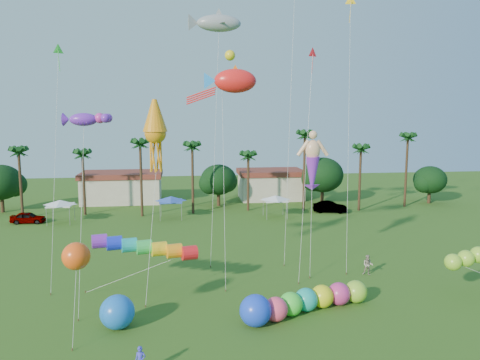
{
  "coord_description": "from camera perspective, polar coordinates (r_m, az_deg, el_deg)",
  "views": [
    {
      "loc": [
        -4.31,
        -25.11,
        14.1
      ],
      "look_at": [
        0.0,
        10.0,
        9.0
      ],
      "focal_mm": 35.0,
      "sensor_mm": 36.0,
      "label": 1
    }
  ],
  "objects": [
    {
      "name": "delta_kite_green",
      "position": [
        42.53,
        -21.29,
        13.87
      ],
      "size": [
        0.95,
        5.32,
        19.75
      ],
      "color": "#37EC38",
      "rests_on": "ground"
    },
    {
      "name": "orange_ball_kite",
      "position": [
        30.39,
        -19.34,
        -8.76
      ],
      "size": [
        2.02,
        2.23,
        6.33
      ],
      "color": "#FF5414",
      "rests_on": "ground"
    },
    {
      "name": "green_worm",
      "position": [
        39.2,
        24.54,
        -9.1
      ],
      "size": [
        10.61,
        3.96,
        3.7
      ],
      "color": "#8FCE2D",
      "rests_on": "ground"
    },
    {
      "name": "spectator_b",
      "position": [
        43.02,
        15.32,
        -9.96
      ],
      "size": [
        1.09,
        1.0,
        1.8
      ],
      "primitive_type": "imported",
      "rotation": [
        0.0,
        0.0,
        -0.45
      ],
      "color": "gray",
      "rests_on": "ground"
    },
    {
      "name": "caterpillar_inflatable",
      "position": [
        34.3,
        7.46,
        -14.5
      ],
      "size": [
        10.3,
        5.19,
        2.15
      ],
      "rotation": [
        0.0,
        0.0,
        0.37
      ],
      "color": "#FD426B",
      "rests_on": "ground"
    },
    {
      "name": "delta_kite_yellow",
      "position": [
        46.59,
        13.32,
        19.82
      ],
      "size": [
        2.0,
        5.22,
        24.82
      ],
      "color": "yellow",
      "rests_on": "ground"
    },
    {
      "name": "ground",
      "position": [
        29.11,
        2.57,
        -20.77
      ],
      "size": [
        160.0,
        160.0,
        0.0
      ],
      "primitive_type": "plane",
      "color": "#285116",
      "rests_on": "ground"
    },
    {
      "name": "squid_kite",
      "position": [
        37.07,
        -10.28,
        5.66
      ],
      "size": [
        2.14,
        5.0,
        15.25
      ],
      "color": "orange",
      "rests_on": "ground"
    },
    {
      "name": "car_a",
      "position": [
        66.21,
        -24.44,
        -4.2
      ],
      "size": [
        4.33,
        1.89,
        1.45
      ],
      "primitive_type": "imported",
      "rotation": [
        0.0,
        0.0,
        1.53
      ],
      "color": "#4C4C54",
      "rests_on": "ground"
    },
    {
      "name": "tree_line",
      "position": [
        70.24,
        -0.49,
        0.16
      ],
      "size": [
        69.46,
        8.91,
        11.0
      ],
      "color": "#3A2819",
      "rests_on": "ground"
    },
    {
      "name": "merman_kite",
      "position": [
        42.52,
        8.82,
        1.87
      ],
      "size": [
        2.19,
        3.94,
        12.06
      ],
      "color": "#F0B488",
      "rests_on": "ground"
    },
    {
      "name": "tent_row",
      "position": [
        62.5,
        -8.44,
        -2.35
      ],
      "size": [
        31.0,
        4.0,
        0.6
      ],
      "color": "white",
      "rests_on": "ground"
    },
    {
      "name": "fish_kite",
      "position": [
        40.23,
        -0.58,
        11.98
      ],
      "size": [
        5.65,
        6.31,
        17.87
      ],
      "color": "red",
      "rests_on": "ground"
    },
    {
      "name": "shark_kite",
      "position": [
        47.83,
        -2.59,
        18.54
      ],
      "size": [
        6.1,
        7.36,
        23.73
      ],
      "color": "gray",
      "rests_on": "ground"
    },
    {
      "name": "delta_kite_red",
      "position": [
        41.47,
        8.81,
        14.32
      ],
      "size": [
        2.32,
        3.87,
        19.63
      ],
      "color": "red",
      "rests_on": "ground"
    },
    {
      "name": "lobster_kite",
      "position": [
        36.45,
        -18.53,
        7.0
      ],
      "size": [
        3.89,
        5.82,
        14.29
      ],
      "color": "purple",
      "rests_on": "ground"
    },
    {
      "name": "blue_ball",
      "position": [
        32.88,
        -14.74,
        -15.3
      ],
      "size": [
        2.27,
        2.27,
        2.27
      ],
      "primitive_type": "sphere",
      "color": "blue",
      "rests_on": "ground"
    },
    {
      "name": "rainbow_tube",
      "position": [
        37.07,
        -9.42,
        -8.86
      ],
      "size": [
        10.33,
        1.97,
        3.86
      ],
      "color": "red",
      "rests_on": "ground"
    },
    {
      "name": "buildings_row",
      "position": [
        76.08,
        -6.0,
        -0.99
      ],
      "size": [
        35.0,
        7.0,
        4.0
      ],
      "color": "beige",
      "rests_on": "ground"
    },
    {
      "name": "car_b",
      "position": [
        67.87,
        10.92,
        -3.26
      ],
      "size": [
        5.05,
        2.75,
        1.58
      ],
      "primitive_type": "imported",
      "rotation": [
        0.0,
        0.0,
        1.33
      ],
      "color": "#4C4C54",
      "rests_on": "ground"
    }
  ]
}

